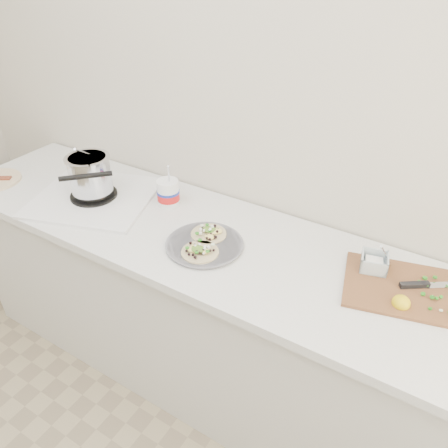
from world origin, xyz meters
The scene contains 5 objects.
counter centered at (0.00, 1.43, 0.45)m, with size 2.44×0.66×0.90m.
stove centered at (-0.52, 1.39, 0.98)m, with size 0.66×0.64×0.26m.
taco_plate centered at (0.13, 1.35, 0.92)m, with size 0.31×0.31×0.04m.
tub centered at (-0.19, 1.53, 0.97)m, with size 0.10×0.10×0.23m.
cutboard centered at (0.87, 1.51, 0.92)m, with size 0.50×0.40×0.07m.
Camera 1 is at (0.93, 0.19, 1.94)m, focal length 35.00 mm.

